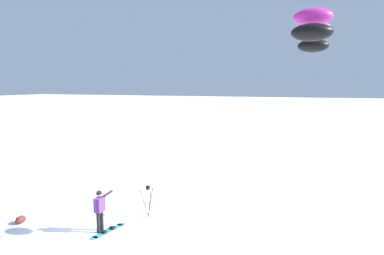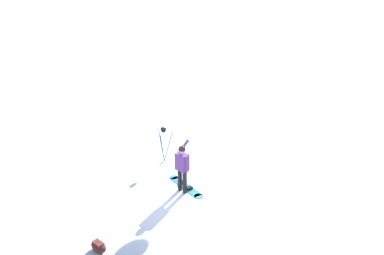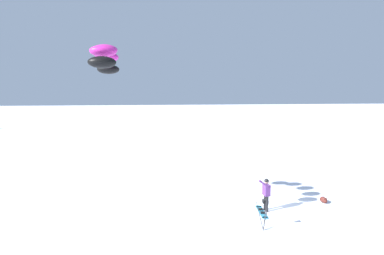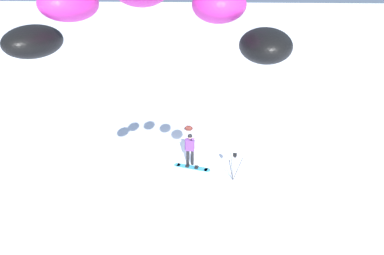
# 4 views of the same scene
# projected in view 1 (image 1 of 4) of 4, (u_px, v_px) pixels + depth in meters

# --- Properties ---
(ground_plane) EXTENTS (300.00, 300.00, 0.00)m
(ground_plane) POSITION_uv_depth(u_px,v_px,m) (78.00, 232.00, 13.20)
(ground_plane) COLOR white
(snowboarder) EXTENTS (0.62, 0.48, 1.65)m
(snowboarder) POSITION_uv_depth(u_px,v_px,m) (100.00, 207.00, 13.12)
(snowboarder) COLOR black
(snowboarder) RESTS_ON ground_plane
(snowboard) EXTENTS (0.54, 1.73, 0.10)m
(snowboard) POSITION_uv_depth(u_px,v_px,m) (108.00, 231.00, 13.26)
(snowboard) COLOR teal
(snowboard) RESTS_ON ground_plane
(traction_kite) EXTENTS (1.12, 3.86, 1.11)m
(traction_kite) POSITION_uv_depth(u_px,v_px,m) (313.00, 29.00, 10.02)
(traction_kite) COLOR black
(gear_bag_large) EXTENTS (0.31, 0.51, 0.28)m
(gear_bag_large) POSITION_uv_depth(u_px,v_px,m) (21.00, 220.00, 13.99)
(gear_bag_large) COLOR #4C1E19
(gear_bag_large) RESTS_ON ground_plane
(camera_tripod) EXTENTS (0.57, 0.58, 1.35)m
(camera_tripod) POSITION_uv_depth(u_px,v_px,m) (148.00, 195.00, 14.62)
(camera_tripod) COLOR #262628
(camera_tripod) RESTS_ON ground_plane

